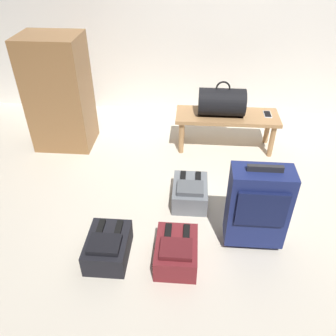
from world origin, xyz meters
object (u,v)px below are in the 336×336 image
(duffel_bag_black, at_px, (222,102))
(backpack_maroon, at_px, (176,251))
(suitcase_upright_navy, at_px, (258,206))
(side_cabinet, at_px, (59,94))
(backpack_dark, at_px, (108,247))
(bench, at_px, (227,120))
(cell_phone, at_px, (267,114))
(backpack_grey, at_px, (190,192))

(duffel_bag_black, height_order, backpack_maroon, duffel_bag_black)
(suitcase_upright_navy, bearing_deg, side_cabinet, 144.32)
(duffel_bag_black, xyz_separation_m, backpack_dark, (-0.81, -1.50, -0.41))
(bench, relative_size, backpack_dark, 2.63)
(cell_phone, distance_m, backpack_dark, 2.01)
(bench, xyz_separation_m, suitcase_upright_navy, (0.12, -1.30, 0.03))
(backpack_dark, xyz_separation_m, backpack_maroon, (0.47, -0.00, 0.00))
(cell_phone, height_order, backpack_maroon, cell_phone)
(cell_phone, xyz_separation_m, backpack_grey, (-0.72, -0.90, -0.28))
(backpack_grey, relative_size, side_cabinet, 0.35)
(backpack_dark, height_order, backpack_grey, same)
(cell_phone, xyz_separation_m, suitcase_upright_navy, (-0.27, -1.32, -0.03))
(bench, xyz_separation_m, backpack_dark, (-0.88, -1.50, -0.22))
(backpack_grey, height_order, backpack_maroon, same)
(backpack_grey, relative_size, backpack_maroon, 1.00)
(duffel_bag_black, bearing_deg, side_cabinet, -178.82)
(duffel_bag_black, distance_m, side_cabinet, 1.57)
(suitcase_upright_navy, bearing_deg, backpack_grey, 137.34)
(duffel_bag_black, xyz_separation_m, cell_phone, (0.46, 0.03, -0.13))
(bench, bearing_deg, backpack_maroon, -105.26)
(bench, relative_size, duffel_bag_black, 2.27)
(suitcase_upright_navy, bearing_deg, cell_phone, 78.58)
(side_cabinet, bearing_deg, duffel_bag_black, 1.18)
(bench, height_order, suitcase_upright_navy, suitcase_upright_navy)
(bench, relative_size, cell_phone, 6.94)
(duffel_bag_black, distance_m, cell_phone, 0.47)
(suitcase_upright_navy, xyz_separation_m, side_cabinet, (-1.76, 1.26, 0.20))
(suitcase_upright_navy, bearing_deg, duffel_bag_black, 98.29)
(cell_phone, bearing_deg, side_cabinet, -178.29)
(backpack_grey, distance_m, backpack_maroon, 0.63)
(backpack_dark, distance_m, backpack_maroon, 0.47)
(duffel_bag_black, height_order, backpack_grey, duffel_bag_black)
(cell_phone, relative_size, side_cabinet, 0.13)
(backpack_dark, bearing_deg, side_cabinet, 117.27)
(bench, relative_size, suitcase_upright_navy, 1.47)
(backpack_maroon, relative_size, side_cabinet, 0.35)
(cell_phone, xyz_separation_m, backpack_maroon, (-0.80, -1.53, -0.28))
(cell_phone, xyz_separation_m, backpack_dark, (-1.27, -1.53, -0.28))
(backpack_maroon, distance_m, side_cabinet, 1.97)
(duffel_bag_black, height_order, side_cabinet, side_cabinet)
(duffel_bag_black, relative_size, backpack_grey, 1.16)
(bench, distance_m, backpack_grey, 0.96)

